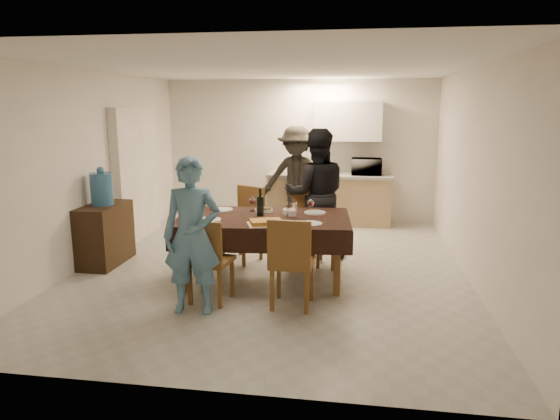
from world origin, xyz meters
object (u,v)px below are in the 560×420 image
(dining_table, at_px, (264,220))
(person_kitchen, at_px, (296,178))
(person_near, at_px, (192,236))
(microwave, at_px, (367,167))
(console, at_px, (105,234))
(savoury_tart, at_px, (266,222))
(water_pitcher, at_px, (292,210))
(person_far, at_px, (316,194))
(water_jug, at_px, (102,189))
(wine_bottle, at_px, (260,202))

(dining_table, distance_m, person_kitchen, 2.74)
(person_near, xyz_separation_m, person_kitchen, (0.62, 3.79, 0.07))
(microwave, xyz_separation_m, person_kitchen, (-1.21, -0.45, -0.17))
(console, relative_size, savoury_tart, 2.15)
(dining_table, bearing_deg, water_pitcher, -12.69)
(person_kitchen, bearing_deg, console, -133.91)
(person_near, distance_m, person_kitchen, 3.84)
(console, height_order, microwave, microwave)
(microwave, bearing_deg, person_far, 71.25)
(console, xyz_separation_m, person_near, (1.71, -1.37, 0.41))
(person_near, bearing_deg, dining_table, 56.22)
(console, xyz_separation_m, microwave, (3.53, 2.86, 0.65))
(microwave, relative_size, person_near, 0.33)
(console, height_order, water_jug, water_jug)
(water_pitcher, bearing_deg, water_jug, 171.83)
(dining_table, relative_size, savoury_tart, 5.23)
(water_jug, distance_m, person_far, 2.90)
(water_jug, relative_size, person_near, 0.26)
(water_jug, bearing_deg, person_kitchen, 46.09)
(savoury_tart, bearing_deg, person_near, -134.13)
(person_near, relative_size, person_far, 0.90)
(wine_bottle, xyz_separation_m, person_kitchen, (0.12, 2.69, -0.08))
(dining_table, distance_m, microwave, 3.45)
(savoury_tart, xyz_separation_m, person_far, (0.45, 1.43, 0.08))
(dining_table, xyz_separation_m, water_jug, (-2.26, 0.32, 0.27))
(wine_bottle, xyz_separation_m, savoury_tart, (0.15, -0.43, -0.14))
(dining_table, bearing_deg, person_kitchen, 84.04)
(console, bearing_deg, person_far, 14.49)
(wine_bottle, relative_size, savoury_tart, 0.83)
(console, relative_size, microwave, 1.66)
(wine_bottle, bearing_deg, console, 172.91)
(person_kitchen, bearing_deg, dining_table, -91.40)
(microwave, height_order, person_far, person_far)
(person_near, bearing_deg, wine_bottle, 59.42)
(wine_bottle, bearing_deg, water_jug, 172.91)
(wine_bottle, xyz_separation_m, person_near, (-0.50, -1.10, -0.16))
(wine_bottle, distance_m, microwave, 3.41)
(console, xyz_separation_m, person_far, (2.81, 0.73, 0.50))
(water_pitcher, height_order, person_far, person_far)
(dining_table, xyz_separation_m, microwave, (1.28, 3.19, 0.29))
(water_jug, distance_m, savoury_tart, 2.47)
(person_far, bearing_deg, microwave, -117.93)
(microwave, bearing_deg, person_kitchen, 20.42)
(person_kitchen, bearing_deg, person_near, -99.25)
(wine_bottle, height_order, water_pitcher, wine_bottle)
(savoury_tart, bearing_deg, water_jug, 163.36)
(water_jug, relative_size, water_pitcher, 2.13)
(savoury_tart, distance_m, person_near, 0.93)
(wine_bottle, relative_size, water_pitcher, 1.68)
(person_kitchen, bearing_deg, savoury_tart, -89.39)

